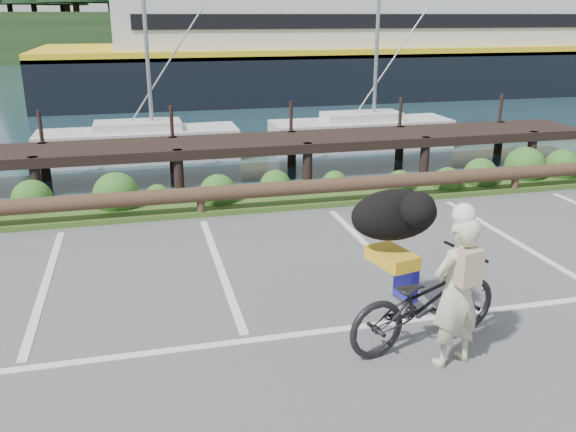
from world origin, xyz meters
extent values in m
plane|color=#4F4F51|center=(0.00, 0.00, 0.00)|extent=(72.00, 72.00, 0.00)
plane|color=#18313B|center=(0.00, 48.00, -1.20)|extent=(160.00, 160.00, 0.00)
cube|color=#3D5B21|center=(0.00, 5.30, 0.05)|extent=(34.00, 1.60, 0.10)
imported|color=black|center=(2.07, -0.95, 0.56)|extent=(2.24, 1.21, 1.12)
imported|color=beige|center=(2.18, -1.43, 0.88)|extent=(0.73, 0.56, 1.77)
ellipsoid|color=black|center=(1.91, -0.29, 1.44)|extent=(0.80, 1.23, 0.65)
camera|label=1|loc=(-1.11, -6.91, 3.81)|focal=38.00mm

